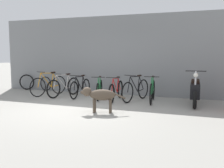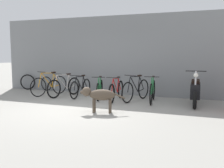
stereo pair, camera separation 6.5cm
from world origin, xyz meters
name	(u,v)px [view 2 (the right image)]	position (x,y,z in m)	size (l,w,h in m)	color
ground_plane	(71,109)	(0.00, 0.00, 0.00)	(60.00, 60.00, 0.00)	gray
shop_wall_back	(111,55)	(0.00, 3.13, 1.51)	(9.66, 0.20, 3.02)	slate
bicycle_0	(49,85)	(-2.04, 1.91, 0.38)	(0.61, 1.62, 0.92)	black
bicycle_1	(64,87)	(-1.36, 1.88, 0.36)	(0.53, 1.68, 0.87)	black
bicycle_2	(81,88)	(-0.72, 1.95, 0.34)	(0.46, 1.63, 0.83)	black
bicycle_3	(100,89)	(0.05, 1.93, 0.33)	(0.62, 1.65, 0.80)	black
bicycle_4	(116,91)	(0.73, 1.77, 0.34)	(0.46, 1.73, 0.82)	black
bicycle_5	(136,90)	(1.36, 1.96, 0.37)	(0.56, 1.66, 0.89)	black
bicycle_6	(152,91)	(1.95, 1.87, 0.36)	(0.46, 1.68, 0.88)	black
motorcycle	(195,91)	(3.27, 1.88, 0.43)	(0.58, 1.78, 1.09)	black
stray_dog	(99,95)	(0.92, -0.09, 0.47)	(1.20, 0.51, 0.69)	#4C3F33
spare_tire_left	(28,82)	(-3.84, 2.88, 0.34)	(0.67, 0.23, 0.68)	black
spare_tire_right	(46,84)	(-2.86, 2.89, 0.31)	(0.61, 0.13, 0.61)	black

